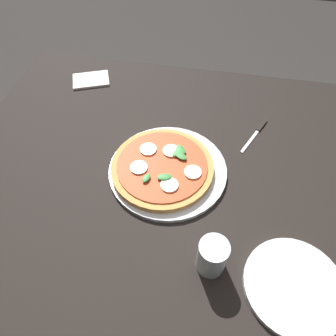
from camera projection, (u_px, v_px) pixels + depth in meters
ground_plane at (168, 266)px, 1.46m from camera, size 6.00×6.00×0.00m
dining_table at (168, 190)px, 0.97m from camera, size 1.25×1.02×0.73m
serving_tray at (168, 169)px, 0.89m from camera, size 0.33×0.33×0.01m
pizza at (162, 167)px, 0.87m from camera, size 0.29×0.29×0.03m
plate_white at (294, 286)px, 0.68m from camera, size 0.22×0.22×0.01m
napkin at (91, 80)px, 1.15m from camera, size 0.15×0.13×0.01m
knife at (257, 131)px, 0.99m from camera, size 0.08×0.16×0.01m
glass_cup at (212, 256)px, 0.68m from camera, size 0.07×0.07×0.10m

